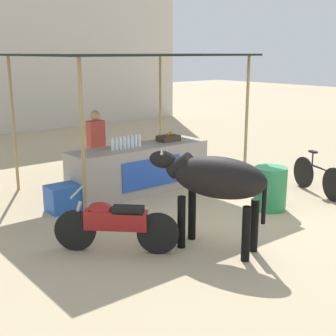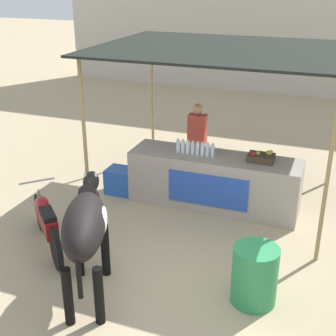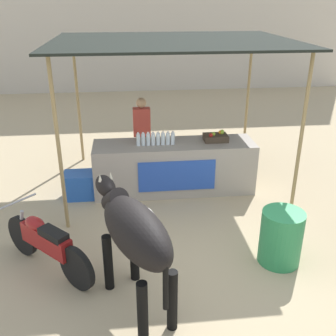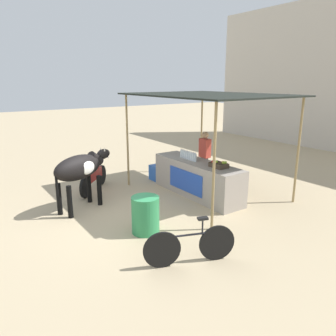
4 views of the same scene
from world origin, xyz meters
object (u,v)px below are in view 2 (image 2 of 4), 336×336
stall_counter (214,181)px  water_barrel (255,275)px  cow (86,225)px  vendor_behind_counter (197,144)px  cooler_box (123,181)px  motorcycle_parked (47,221)px  fruit_crate (261,157)px

stall_counter → water_barrel: size_ratio=3.81×
cow → vendor_behind_counter: bearing=85.9°
vendor_behind_counter → cooler_box: bearing=-144.6°
vendor_behind_counter → water_barrel: (1.76, -3.13, -0.46)m
cooler_box → water_barrel: bearing=-37.7°
water_barrel → motorcycle_parked: 3.22m
stall_counter → water_barrel: 2.67m
fruit_crate → cooler_box: 2.67m
stall_counter → vendor_behind_counter: bearing=126.7°
vendor_behind_counter → cow: 3.76m
stall_counter → cow: bearing=-105.5°
cooler_box → water_barrel: size_ratio=0.76×
stall_counter → vendor_behind_counter: size_ratio=1.82×
stall_counter → cow: cow is taller
stall_counter → cow: (-0.83, -3.00, 0.55)m
vendor_behind_counter → fruit_crate: bearing=-27.3°
cooler_box → water_barrel: 3.74m
vendor_behind_counter → water_barrel: 3.62m
motorcycle_parked → water_barrel: bearing=-3.2°
cooler_box → motorcycle_parked: 2.13m
fruit_crate → cow: 3.46m
fruit_crate → vendor_behind_counter: (-1.35, 0.70, -0.18)m
water_barrel → motorcycle_parked: size_ratio=0.59×
vendor_behind_counter → stall_counter: bearing=-53.3°
vendor_behind_counter → motorcycle_parked: bearing=-116.2°
stall_counter → cooler_box: stall_counter is taller
stall_counter → cow: 3.16m
fruit_crate → cooler_box: fruit_crate is taller
stall_counter → fruit_crate: 0.97m
motorcycle_parked → stall_counter: bearing=47.6°
water_barrel → cow: bearing=-163.2°
water_barrel → motorcycle_parked: (-3.21, 0.18, 0.03)m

